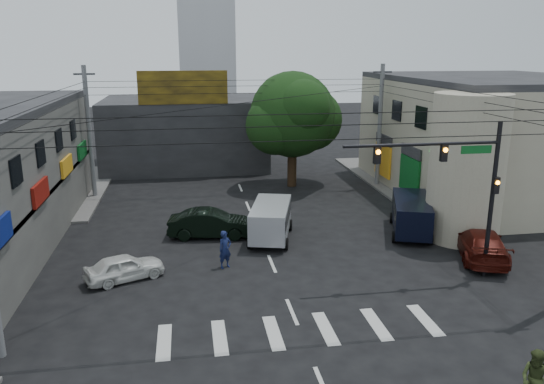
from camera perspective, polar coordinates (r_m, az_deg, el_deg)
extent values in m
plane|color=black|center=(24.48, 0.75, -9.52)|extent=(160.00, 160.00, 0.00)
cube|color=#514F4C|center=(46.64, 19.02, 1.72)|extent=(16.00, 16.00, 0.15)
cube|color=gray|center=(41.68, 22.67, 5.37)|extent=(14.00, 18.00, 8.00)
cylinder|color=gray|center=(30.53, 20.20, 2.44)|extent=(4.00, 4.00, 8.00)
cube|color=#232326|center=(48.46, -9.33, 6.35)|extent=(14.00, 10.00, 6.00)
cube|color=olive|center=(43.12, -9.55, 11.03)|extent=(7.00, 0.30, 2.60)
cylinder|color=black|center=(40.51, 2.17, 3.69)|extent=(0.70, 0.70, 4.40)
sphere|color=black|center=(39.99, 2.22, 8.33)|extent=(6.40, 6.40, 6.40)
cylinder|color=black|center=(25.70, 22.55, -0.97)|extent=(0.20, 0.20, 7.20)
cylinder|color=black|center=(23.47, 15.89, 4.96)|extent=(7.00, 0.14, 0.14)
cube|color=black|center=(23.97, 17.99, 4.02)|extent=(0.28, 0.22, 0.75)
cube|color=black|center=(22.77, 11.24, 3.92)|extent=(0.28, 0.22, 0.75)
sphere|color=orange|center=(23.82, 18.17, 4.31)|extent=(0.20, 0.20, 0.20)
sphere|color=orange|center=(22.61, 11.38, 4.23)|extent=(0.20, 0.20, 0.20)
cube|color=#0C551E|center=(24.67, 21.13, 4.28)|extent=(1.40, 0.06, 0.35)
cylinder|color=#59595B|center=(38.89, -19.04, 5.99)|extent=(0.32, 0.32, 9.20)
cylinder|color=#59595B|center=(40.94, 11.51, 6.93)|extent=(0.32, 0.32, 9.20)
imported|color=black|center=(29.87, -6.57, -3.40)|extent=(2.89, 5.15, 1.56)
imported|color=silver|center=(25.27, -15.58, -7.81)|extent=(4.03, 4.60, 1.21)
imported|color=#3D0E08|center=(28.71, 21.57, -5.21)|extent=(5.44, 6.56, 1.51)
imported|color=#121A42|center=(25.64, -5.07, -6.18)|extent=(1.04, 0.99, 1.85)
imported|color=#313D1C|center=(17.99, 26.50, -17.65)|extent=(1.47, 1.44, 1.87)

